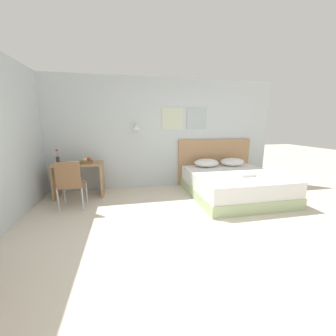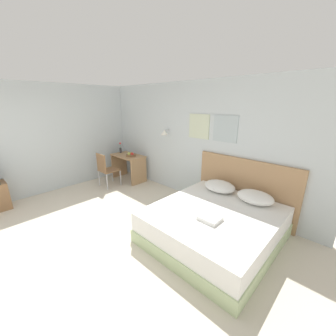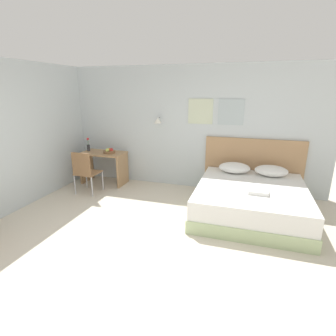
% 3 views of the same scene
% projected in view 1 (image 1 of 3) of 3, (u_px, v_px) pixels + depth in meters
% --- Properties ---
extents(ground_plane, '(24.00, 24.00, 0.00)m').
position_uv_depth(ground_plane, '(196.00, 251.00, 2.59)').
color(ground_plane, beige).
extents(wall_back, '(6.00, 0.31, 2.65)m').
position_uv_depth(wall_back, '(158.00, 134.00, 5.09)').
color(wall_back, silver).
rests_on(wall_back, ground_plane).
extents(bed, '(1.86, 2.03, 0.53)m').
position_uv_depth(bed, '(233.00, 184.00, 4.55)').
color(bed, '#B2C693').
rests_on(bed, ground_plane).
extents(headboard, '(1.98, 0.06, 1.18)m').
position_uv_depth(headboard, '(214.00, 162.00, 5.48)').
color(headboard, '#A87F56').
rests_on(headboard, ground_plane).
extents(pillow_left, '(0.62, 0.48, 0.20)m').
position_uv_depth(pillow_left, '(207.00, 163.00, 5.10)').
color(pillow_left, white).
rests_on(pillow_left, bed).
extents(pillow_right, '(0.62, 0.48, 0.20)m').
position_uv_depth(pillow_right, '(232.00, 162.00, 5.24)').
color(pillow_right, white).
rests_on(pillow_right, bed).
extents(folded_towel_near_foot, '(0.31, 0.26, 0.06)m').
position_uv_depth(folded_towel_near_foot, '(246.00, 174.00, 4.22)').
color(folded_towel_near_foot, white).
rests_on(folded_towel_near_foot, bed).
extents(desk, '(1.00, 0.57, 0.74)m').
position_uv_depth(desk, '(79.00, 174.00, 4.49)').
color(desk, '#A87F56').
rests_on(desk, ground_plane).
extents(desk_chair, '(0.46, 0.46, 0.92)m').
position_uv_depth(desk_chair, '(70.00, 182.00, 3.78)').
color(desk_chair, '#8E6642').
rests_on(desk_chair, ground_plane).
extents(fruit_bowl, '(0.27, 0.27, 0.12)m').
position_uv_depth(fruit_bowl, '(86.00, 161.00, 4.45)').
color(fruit_bowl, brown).
rests_on(fruit_bowl, desk).
extents(flower_vase, '(0.07, 0.07, 0.32)m').
position_uv_depth(flower_vase, '(58.00, 158.00, 4.36)').
color(flower_vase, '#333338').
rests_on(flower_vase, desk).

